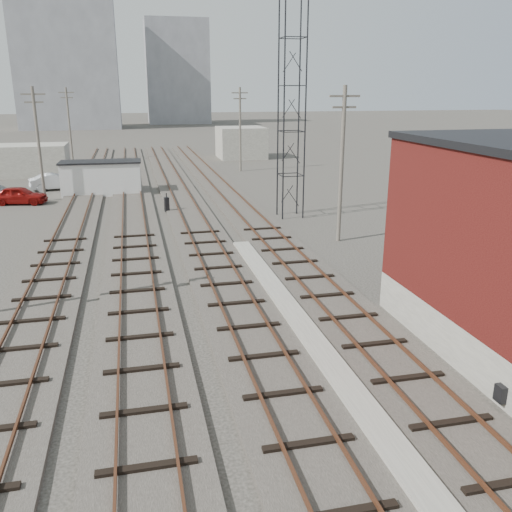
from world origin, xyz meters
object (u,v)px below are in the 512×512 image
object	(u,v)px
switch_stand	(167,204)
car_red	(20,195)
site_trailer	(102,177)
car_silver	(55,182)

from	to	relation	value
switch_stand	car_red	distance (m)	12.62
car_red	switch_stand	bearing A→B (deg)	-107.09
switch_stand	site_trailer	distance (m)	10.23
site_trailer	car_silver	distance (m)	5.36
switch_stand	car_red	size ratio (longest dim) A/B	0.33
switch_stand	site_trailer	size ratio (longest dim) A/B	0.20
switch_stand	site_trailer	world-z (taller)	site_trailer
switch_stand	car_silver	size ratio (longest dim) A/B	0.31
site_trailer	car_silver	world-z (taller)	site_trailer
site_trailer	car_red	world-z (taller)	site_trailer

